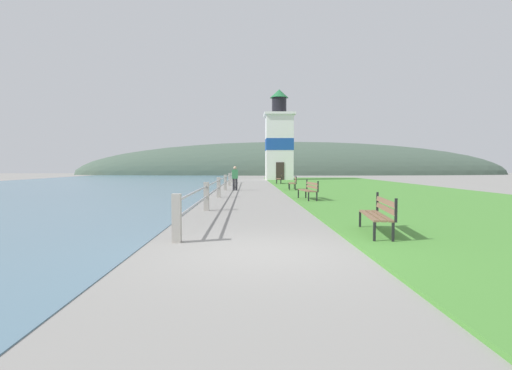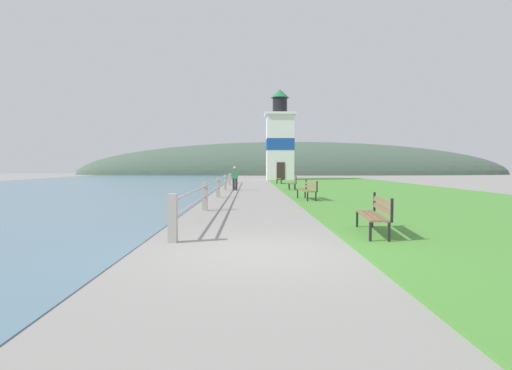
% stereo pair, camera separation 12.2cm
% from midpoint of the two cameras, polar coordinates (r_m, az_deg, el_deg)
% --- Properties ---
extents(ground_plane, '(160.00, 160.00, 0.00)m').
position_cam_midpoint_polar(ground_plane, '(7.46, 0.70, -9.61)').
color(ground_plane, gray).
extents(grass_verge, '(12.00, 54.17, 0.06)m').
position_cam_midpoint_polar(grass_verge, '(26.64, 16.71, -0.74)').
color(grass_verge, '#4C8E38').
rests_on(grass_verge, ground_plane).
extents(water_strip, '(24.00, 86.67, 0.01)m').
position_cam_midpoint_polar(water_strip, '(29.07, -30.02, -0.76)').
color(water_strip, slate).
rests_on(water_strip, ground_plane).
extents(seawall_railing, '(0.18, 29.88, 1.02)m').
position_cam_midpoint_polar(seawall_railing, '(23.21, -4.72, 0.28)').
color(seawall_railing, '#A8A399').
rests_on(seawall_railing, ground_plane).
extents(park_bench_near, '(0.72, 2.01, 0.94)m').
position_cam_midpoint_polar(park_bench_near, '(9.47, 17.07, -3.78)').
color(park_bench_near, brown).
rests_on(park_bench_near, ground_plane).
extents(park_bench_midway, '(0.69, 1.93, 0.94)m').
position_cam_midpoint_polar(park_bench_midway, '(18.43, 7.66, -0.57)').
color(park_bench_midway, brown).
rests_on(park_bench_midway, ground_plane).
extents(park_bench_far, '(0.60, 1.78, 0.94)m').
position_cam_midpoint_polar(park_bench_far, '(26.04, 5.49, 0.40)').
color(park_bench_far, brown).
rests_on(park_bench_far, ground_plane).
extents(park_bench_by_lighthouse, '(0.66, 1.86, 0.94)m').
position_cam_midpoint_polar(park_bench_by_lighthouse, '(34.79, 3.58, 1.00)').
color(park_bench_by_lighthouse, brown).
rests_on(park_bench_by_lighthouse, ground_plane).
extents(lighthouse, '(3.43, 3.43, 10.19)m').
position_cam_midpoint_polar(lighthouse, '(45.36, 3.50, 6.19)').
color(lighthouse, white).
rests_on(lighthouse, ground_plane).
extents(person_strolling, '(0.39, 0.22, 1.58)m').
position_cam_midpoint_polar(person_strolling, '(25.92, -2.89, 1.10)').
color(person_strolling, '#28282D').
rests_on(person_strolling, ground_plane).
extents(distant_hillside, '(80.00, 16.00, 12.00)m').
position_cam_midpoint_polar(distant_hillside, '(73.87, 5.48, 1.50)').
color(distant_hillside, '#475B4C').
rests_on(distant_hillside, ground_plane).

